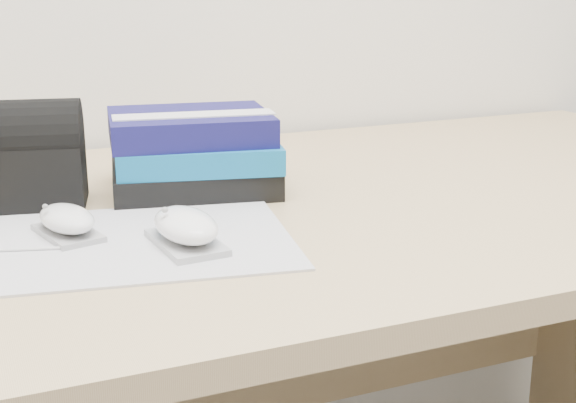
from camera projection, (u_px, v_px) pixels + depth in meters
name	position (u px, v px, depth m)	size (l,w,h in m)	color
desk	(277.00, 339.00, 1.18)	(1.60, 0.80, 0.73)	tan
mousepad	(137.00, 241.00, 0.88)	(0.34, 0.26, 0.00)	#9E9DA5
mouse_rear	(67.00, 221.00, 0.89)	(0.07, 0.10, 0.04)	#9B9A9D
mouse_front	(186.00, 228.00, 0.86)	(0.07, 0.11, 0.05)	#A6A6A9
book_stack	(194.00, 152.00, 1.08)	(0.25, 0.21, 0.11)	black
pouch	(25.00, 155.00, 1.00)	(0.16, 0.13, 0.14)	black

